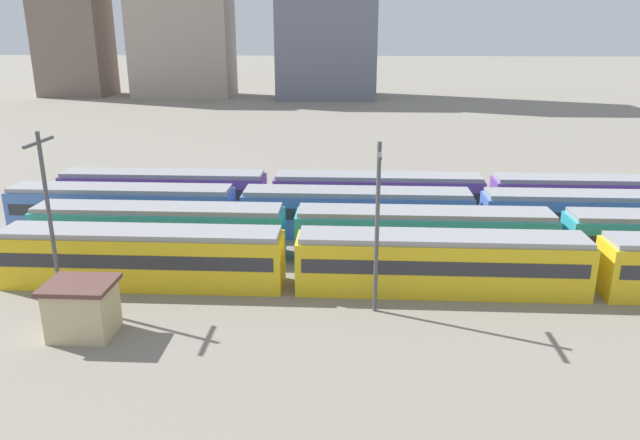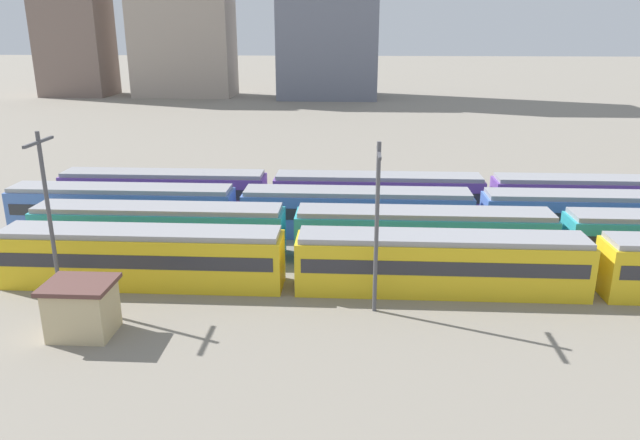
{
  "view_description": "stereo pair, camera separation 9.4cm",
  "coord_description": "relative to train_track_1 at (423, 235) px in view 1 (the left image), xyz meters",
  "views": [
    {
      "loc": [
        13.11,
        -35.25,
        16.0
      ],
      "look_at": [
        10.77,
        7.8,
        2.04
      ],
      "focal_mm": 33.84,
      "sensor_mm": 36.0,
      "label": 1
    },
    {
      "loc": [
        13.21,
        -35.25,
        16.0
      ],
      "look_at": [
        10.77,
        7.8,
        2.04
      ],
      "focal_mm": 33.84,
      "sensor_mm": 36.0,
      "label": 2
    }
  ],
  "objects": [
    {
      "name": "catenary_pole_2",
      "position": [
        -3.63,
        -8.22,
        3.66
      ],
      "size": [
        0.24,
        3.2,
        10.04
      ],
      "color": "#4C4C51",
      "rests_on": "ground_plane"
    },
    {
      "name": "train_track_1",
      "position": [
        0.0,
        0.0,
        0.0
      ],
      "size": [
        55.8,
        3.06,
        3.75
      ],
      "color": "teal",
      "rests_on": "ground_plane"
    },
    {
      "name": "ground_plane",
      "position": [
        -18.2,
        2.6,
        -1.9
      ],
      "size": [
        600.0,
        600.0,
        0.0
      ],
      "primitive_type": "plane",
      "color": "gray"
    },
    {
      "name": "catenary_pole_0",
      "position": [
        -22.43,
        -8.35,
        3.87
      ],
      "size": [
        0.24,
        3.2,
        10.45
      ],
      "color": "#4C4C51",
      "rests_on": "ground_plane"
    },
    {
      "name": "signal_hut",
      "position": [
        -19.42,
        -11.94,
        -0.35
      ],
      "size": [
        3.6,
        3.0,
        3.04
      ],
      "color": "#C6B284",
      "rests_on": "ground_plane"
    },
    {
      "name": "train_track_2",
      "position": [
        -4.69,
        5.2,
        0.0
      ],
      "size": [
        55.8,
        3.06,
        3.75
      ],
      "color": "#4C70BC",
      "rests_on": "ground_plane"
    }
  ]
}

